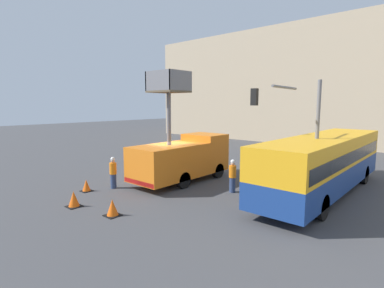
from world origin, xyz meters
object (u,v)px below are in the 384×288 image
at_px(traffic_cone_near_truck, 112,208).
at_px(traffic_cone_mid_road, 86,186).
at_px(traffic_cone_far_side, 74,199).
at_px(road_worker_near_truck, 113,173).
at_px(traffic_light_pole, 292,119).
at_px(city_bus, 324,160).
at_px(utility_truck, 182,156).
at_px(road_worker_directing, 232,176).

distance_m(traffic_cone_near_truck, traffic_cone_mid_road, 4.25).
bearing_deg(traffic_cone_far_side, road_worker_near_truck, 112.94).
relative_size(traffic_light_pole, road_worker_near_truck, 3.29).
bearing_deg(city_bus, traffic_light_pole, 143.30).
distance_m(city_bus, traffic_light_pole, 2.79).
relative_size(city_bus, traffic_cone_near_truck, 16.99).
bearing_deg(utility_truck, traffic_cone_far_side, -95.07).
distance_m(utility_truck, city_bus, 7.79).
height_order(road_worker_directing, traffic_cone_mid_road, road_worker_directing).
distance_m(traffic_light_pole, traffic_cone_near_truck, 9.48).
bearing_deg(road_worker_directing, traffic_cone_near_truck, 15.16).
xyz_separation_m(utility_truck, road_worker_near_truck, (-1.82, -3.61, -0.66)).
relative_size(traffic_cone_near_truck, traffic_cone_far_side, 0.98).
xyz_separation_m(road_worker_directing, traffic_cone_far_side, (-4.13, -6.62, -0.53)).
relative_size(utility_truck, traffic_cone_mid_road, 10.23).
bearing_deg(traffic_cone_near_truck, traffic_cone_far_side, -167.30).
height_order(utility_truck, road_worker_near_truck, utility_truck).
xyz_separation_m(city_bus, traffic_cone_far_side, (-7.80, -9.49, -1.43)).
bearing_deg(traffic_cone_far_side, utility_truck, 84.93).
height_order(utility_truck, road_worker_directing, utility_truck).
distance_m(utility_truck, traffic_cone_mid_road, 5.60).
xyz_separation_m(city_bus, traffic_light_pole, (-1.25, -1.31, 2.13)).
distance_m(traffic_cone_mid_road, traffic_cone_far_side, 2.46).
distance_m(road_worker_near_truck, traffic_cone_mid_road, 1.53).
bearing_deg(traffic_cone_far_side, city_bus, 50.58).
bearing_deg(city_bus, utility_truck, 119.10).
bearing_deg(road_worker_near_truck, road_worker_directing, -25.99).
relative_size(city_bus, traffic_cone_mid_road, 18.97).
xyz_separation_m(traffic_light_pole, traffic_cone_far_side, (-6.55, -8.18, -3.56)).
bearing_deg(utility_truck, traffic_light_pole, 15.31).
height_order(utility_truck, traffic_cone_near_truck, utility_truck).
xyz_separation_m(traffic_light_pole, road_worker_directing, (-2.42, -1.56, -3.03)).
xyz_separation_m(road_worker_directing, traffic_cone_near_truck, (-1.86, -6.11, -0.54)).
bearing_deg(traffic_light_pole, traffic_cone_far_side, -128.69).
relative_size(road_worker_near_truck, road_worker_directing, 1.00).
height_order(city_bus, traffic_light_pole, traffic_light_pole).
bearing_deg(city_bus, traffic_cone_near_truck, 155.29).
bearing_deg(road_worker_directing, utility_truck, -56.70).
xyz_separation_m(city_bus, traffic_cone_mid_road, (-9.62, -7.84, -1.47)).
height_order(traffic_cone_near_truck, traffic_cone_far_side, traffic_cone_far_side).
xyz_separation_m(road_worker_near_truck, traffic_cone_mid_road, (-0.58, -1.30, -0.57)).
bearing_deg(traffic_light_pole, traffic_cone_near_truck, -119.20).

